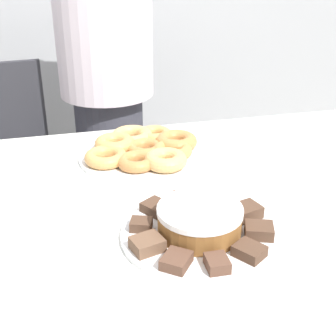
% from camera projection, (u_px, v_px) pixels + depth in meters
% --- Properties ---
extents(table, '(1.92, 0.98, 0.77)m').
position_uv_depth(table, '(194.00, 223.00, 1.16)').
color(table, silver).
rests_on(table, ground_plane).
extents(person_standing, '(0.38, 0.38, 1.56)m').
position_uv_depth(person_standing, '(107.00, 81.00, 1.90)').
color(person_standing, '#383842').
rests_on(person_standing, ground_plane).
extents(office_chair_left, '(0.48, 0.48, 0.89)m').
position_uv_depth(office_chair_left, '(8.00, 182.00, 1.95)').
color(office_chair_left, black).
rests_on(office_chair_left, ground_plane).
extents(plate_cake, '(0.33, 0.33, 0.01)m').
position_uv_depth(plate_cake, '(199.00, 234.00, 0.97)').
color(plate_cake, white).
rests_on(plate_cake, table).
extents(plate_donuts, '(0.38, 0.38, 0.01)m').
position_uv_depth(plate_donuts, '(145.00, 155.00, 1.33)').
color(plate_donuts, white).
rests_on(plate_donuts, table).
extents(frosted_cake, '(0.18, 0.18, 0.06)m').
position_uv_depth(frosted_cake, '(200.00, 220.00, 0.95)').
color(frosted_cake, brown).
rests_on(frosted_cake, plate_cake).
extents(lamington_0, '(0.07, 0.07, 0.03)m').
position_uv_depth(lamington_0, '(246.00, 211.00, 1.01)').
color(lamington_0, '#513828').
rests_on(lamington_0, plate_cake).
extents(lamington_1, '(0.06, 0.06, 0.02)m').
position_uv_depth(lamington_1, '(218.00, 201.00, 1.06)').
color(lamington_1, brown).
rests_on(lamington_1, plate_cake).
extents(lamington_2, '(0.05, 0.06, 0.02)m').
position_uv_depth(lamington_2, '(185.00, 199.00, 1.07)').
color(lamington_2, '#513828').
rests_on(lamington_2, plate_cake).
extents(lamington_3, '(0.07, 0.08, 0.02)m').
position_uv_depth(lamington_3, '(156.00, 208.00, 1.03)').
color(lamington_3, '#513828').
rests_on(lamington_3, plate_cake).
extents(lamington_4, '(0.05, 0.05, 0.02)m').
position_uv_depth(lamington_4, '(141.00, 224.00, 0.97)').
color(lamington_4, '#513828').
rests_on(lamington_4, plate_cake).
extents(lamington_5, '(0.07, 0.06, 0.03)m').
position_uv_depth(lamington_5, '(147.00, 244.00, 0.91)').
color(lamington_5, brown).
rests_on(lamington_5, plate_cake).
extents(lamington_6, '(0.07, 0.07, 0.02)m').
position_uv_depth(lamington_6, '(176.00, 261.00, 0.86)').
color(lamington_6, brown).
rests_on(lamington_6, plate_cake).
extents(lamington_7, '(0.04, 0.05, 0.02)m').
position_uv_depth(lamington_7, '(217.00, 263.00, 0.85)').
color(lamington_7, brown).
rests_on(lamington_7, plate_cake).
extents(lamington_8, '(0.07, 0.07, 0.02)m').
position_uv_depth(lamington_8, '(249.00, 251.00, 0.89)').
color(lamington_8, '#513828').
rests_on(lamington_8, plate_cake).
extents(lamington_9, '(0.07, 0.06, 0.02)m').
position_uv_depth(lamington_9, '(259.00, 230.00, 0.95)').
color(lamington_9, '#513828').
rests_on(lamington_9, plate_cake).
extents(donut_0, '(0.10, 0.10, 0.03)m').
position_uv_depth(donut_0, '(145.00, 148.00, 1.32)').
color(donut_0, '#C68447').
rests_on(donut_0, plate_donuts).
extents(donut_1, '(0.10, 0.10, 0.03)m').
position_uv_depth(donut_1, '(155.00, 134.00, 1.42)').
color(donut_1, tan).
rests_on(donut_1, plate_donuts).
extents(donut_2, '(0.12, 0.12, 0.03)m').
position_uv_depth(donut_2, '(132.00, 136.00, 1.40)').
color(donut_2, '#E5AD66').
rests_on(donut_2, plate_donuts).
extents(donut_3, '(0.12, 0.12, 0.04)m').
position_uv_depth(donut_3, '(115.00, 144.00, 1.34)').
color(donut_3, tan).
rests_on(donut_3, plate_donuts).
extents(donut_4, '(0.12, 0.12, 0.03)m').
position_uv_depth(donut_4, '(106.00, 157.00, 1.26)').
color(donut_4, tan).
rests_on(donut_4, plate_donuts).
extents(donut_5, '(0.10, 0.10, 0.03)m').
position_uv_depth(donut_5, '(137.00, 162.00, 1.24)').
color(donut_5, '#C68447').
rests_on(donut_5, plate_donuts).
extents(donut_6, '(0.11, 0.11, 0.04)m').
position_uv_depth(donut_6, '(166.00, 160.00, 1.24)').
color(donut_6, '#E5AD66').
rests_on(donut_6, plate_donuts).
extents(donut_7, '(0.11, 0.11, 0.03)m').
position_uv_depth(donut_7, '(174.00, 150.00, 1.30)').
color(donut_7, '#D18E4C').
rests_on(donut_7, plate_donuts).
extents(donut_8, '(0.12, 0.12, 0.04)m').
position_uv_depth(donut_8, '(176.00, 141.00, 1.36)').
color(donut_8, '#C68447').
rests_on(donut_8, plate_donuts).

